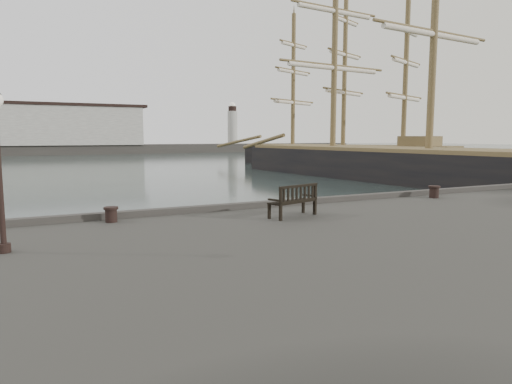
% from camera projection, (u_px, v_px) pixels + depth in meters
% --- Properties ---
extents(ground, '(400.00, 400.00, 0.00)m').
position_uv_depth(ground, '(281.00, 252.00, 15.05)').
color(ground, black).
rests_on(ground, ground).
extents(breakwater, '(140.00, 9.50, 12.20)m').
position_uv_depth(breakwater, '(44.00, 134.00, 94.42)').
color(breakwater, '#383530').
rests_on(breakwater, ground).
extents(bench, '(1.61, 0.94, 0.87)m').
position_uv_depth(bench, '(293.00, 207.00, 12.64)').
color(bench, black).
rests_on(bench, quay).
extents(bollard_left, '(0.41, 0.41, 0.40)m').
position_uv_depth(bollard_left, '(111.00, 215.00, 11.85)').
color(bollard_left, black).
rests_on(bollard_left, quay).
extents(bollard_right, '(0.49, 0.49, 0.44)m').
position_uv_depth(bollard_right, '(434.00, 192.00, 16.55)').
color(bollard_right, black).
rests_on(bollard_right, quay).
extents(tall_ship_main, '(12.42, 42.73, 31.59)m').
position_uv_depth(tall_ship_main, '(428.00, 173.00, 37.58)').
color(tall_ship_main, black).
rests_on(tall_ship_main, ground).
extents(tall_ship_far, '(16.78, 28.47, 24.32)m').
position_uv_depth(tall_ship_far, '(343.00, 160.00, 58.65)').
color(tall_ship_far, black).
rests_on(tall_ship_far, ground).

